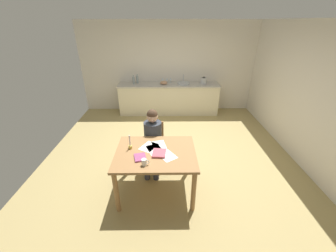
{
  "coord_description": "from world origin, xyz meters",
  "views": [
    {
      "loc": [
        -0.09,
        -3.74,
        2.56
      ],
      "look_at": [
        -0.05,
        -0.39,
        0.85
      ],
      "focal_mm": 22.17,
      "sensor_mm": 36.0,
      "label": 1
    }
  ],
  "objects_px": {
    "bottle_vinegar": "(137,79)",
    "chair_at_table": "(154,142)",
    "wine_glass_by_kettle": "(167,79)",
    "sink_unit": "(184,83)",
    "book_magazine": "(140,157)",
    "dining_table": "(156,158)",
    "stovetop_kettle": "(204,81)",
    "wine_glass_back_left": "(163,79)",
    "mixing_bowl": "(164,83)",
    "coffee_mug": "(144,162)",
    "book_cookery": "(159,153)",
    "wine_glass_near_sink": "(171,79)",
    "candlestick": "(130,145)",
    "person_seated": "(153,138)",
    "bottle_oil": "(134,80)"
  },
  "relations": [
    {
      "from": "bottle_oil",
      "to": "wine_glass_back_left",
      "type": "distance_m",
      "value": 0.86
    },
    {
      "from": "mixing_bowl",
      "to": "wine_glass_by_kettle",
      "type": "relative_size",
      "value": 1.37
    },
    {
      "from": "mixing_bowl",
      "to": "wine_glass_back_left",
      "type": "relative_size",
      "value": 1.37
    },
    {
      "from": "wine_glass_by_kettle",
      "to": "dining_table",
      "type": "bearing_deg",
      "value": -93.35
    },
    {
      "from": "chair_at_table",
      "to": "bottle_oil",
      "type": "bearing_deg",
      "value": 105.03
    },
    {
      "from": "candlestick",
      "to": "wine_glass_back_left",
      "type": "xyz_separation_m",
      "value": [
        0.47,
        3.37,
        0.19
      ]
    },
    {
      "from": "bottle_vinegar",
      "to": "wine_glass_near_sink",
      "type": "distance_m",
      "value": 0.98
    },
    {
      "from": "chair_at_table",
      "to": "book_magazine",
      "type": "distance_m",
      "value": 0.93
    },
    {
      "from": "wine_glass_near_sink",
      "to": "chair_at_table",
      "type": "bearing_deg",
      "value": -97.93
    },
    {
      "from": "book_magazine",
      "to": "wine_glass_by_kettle",
      "type": "relative_size",
      "value": 1.3
    },
    {
      "from": "dining_table",
      "to": "stovetop_kettle",
      "type": "xyz_separation_m",
      "value": [
        1.27,
        3.33,
        0.35
      ]
    },
    {
      "from": "dining_table",
      "to": "book_cookery",
      "type": "relative_size",
      "value": 5.38
    },
    {
      "from": "dining_table",
      "to": "candlestick",
      "type": "xyz_separation_m",
      "value": [
        -0.4,
        0.11,
        0.17
      ]
    },
    {
      "from": "dining_table",
      "to": "stovetop_kettle",
      "type": "distance_m",
      "value": 3.58
    },
    {
      "from": "book_magazine",
      "to": "wine_glass_back_left",
      "type": "xyz_separation_m",
      "value": [
        0.29,
        3.63,
        0.24
      ]
    },
    {
      "from": "book_cookery",
      "to": "stovetop_kettle",
      "type": "xyz_separation_m",
      "value": [
        1.21,
        3.38,
        0.22
      ]
    },
    {
      "from": "chair_at_table",
      "to": "person_seated",
      "type": "xyz_separation_m",
      "value": [
        -0.01,
        -0.15,
        0.19
      ]
    },
    {
      "from": "chair_at_table",
      "to": "dining_table",
      "type": "bearing_deg",
      "value": -84.36
    },
    {
      "from": "bottle_oil",
      "to": "candlestick",
      "type": "bearing_deg",
      "value": -83.49
    },
    {
      "from": "mixing_bowl",
      "to": "wine_glass_by_kettle",
      "type": "bearing_deg",
      "value": 60.93
    },
    {
      "from": "candlestick",
      "to": "wine_glass_near_sink",
      "type": "height_order",
      "value": "wine_glass_near_sink"
    },
    {
      "from": "coffee_mug",
      "to": "wine_glass_near_sink",
      "type": "bearing_deg",
      "value": 83.21
    },
    {
      "from": "dining_table",
      "to": "bottle_vinegar",
      "type": "xyz_separation_m",
      "value": [
        -0.67,
        3.43,
        0.36
      ]
    },
    {
      "from": "coffee_mug",
      "to": "stovetop_kettle",
      "type": "bearing_deg",
      "value": 68.82
    },
    {
      "from": "dining_table",
      "to": "book_magazine",
      "type": "relative_size",
      "value": 6.13
    },
    {
      "from": "person_seated",
      "to": "bottle_vinegar",
      "type": "height_order",
      "value": "person_seated"
    },
    {
      "from": "stovetop_kettle",
      "to": "wine_glass_near_sink",
      "type": "distance_m",
      "value": 0.97
    },
    {
      "from": "wine_glass_near_sink",
      "to": "wine_glass_back_left",
      "type": "bearing_deg",
      "value": 180.0
    },
    {
      "from": "sink_unit",
      "to": "candlestick",
      "type": "bearing_deg",
      "value": -108.67
    },
    {
      "from": "wine_glass_by_kettle",
      "to": "book_magazine",
      "type": "bearing_deg",
      "value": -96.64
    },
    {
      "from": "chair_at_table",
      "to": "candlestick",
      "type": "bearing_deg",
      "value": -117.9
    },
    {
      "from": "wine_glass_by_kettle",
      "to": "sink_unit",
      "type": "bearing_deg",
      "value": -16.71
    },
    {
      "from": "chair_at_table",
      "to": "bottle_vinegar",
      "type": "xyz_separation_m",
      "value": [
        -0.6,
        2.7,
        0.52
      ]
    },
    {
      "from": "person_seated",
      "to": "candlestick",
      "type": "relative_size",
      "value": 5.07
    },
    {
      "from": "dining_table",
      "to": "wine_glass_near_sink",
      "type": "distance_m",
      "value": 3.51
    },
    {
      "from": "bottle_oil",
      "to": "mixing_bowl",
      "type": "xyz_separation_m",
      "value": [
        0.87,
        -0.01,
        -0.06
      ]
    },
    {
      "from": "wine_glass_near_sink",
      "to": "wine_glass_back_left",
      "type": "relative_size",
      "value": 1.0
    },
    {
      "from": "book_cookery",
      "to": "dining_table",
      "type": "bearing_deg",
      "value": 140.93
    },
    {
      "from": "person_seated",
      "to": "wine_glass_back_left",
      "type": "height_order",
      "value": "person_seated"
    },
    {
      "from": "sink_unit",
      "to": "mixing_bowl",
      "type": "height_order",
      "value": "sink_unit"
    },
    {
      "from": "candlestick",
      "to": "wine_glass_by_kettle",
      "type": "bearing_deg",
      "value": 79.84
    },
    {
      "from": "bottle_vinegar",
      "to": "chair_at_table",
      "type": "bearing_deg",
      "value": -77.48
    },
    {
      "from": "coffee_mug",
      "to": "book_cookery",
      "type": "relative_size",
      "value": 0.48
    },
    {
      "from": "wine_glass_near_sink",
      "to": "sink_unit",
      "type": "bearing_deg",
      "value": -21.08
    },
    {
      "from": "wine_glass_near_sink",
      "to": "wine_glass_by_kettle",
      "type": "distance_m",
      "value": 0.11
    },
    {
      "from": "book_cookery",
      "to": "wine_glass_near_sink",
      "type": "distance_m",
      "value": 3.55
    },
    {
      "from": "bottle_vinegar",
      "to": "stovetop_kettle",
      "type": "bearing_deg",
      "value": -2.89
    },
    {
      "from": "book_cookery",
      "to": "wine_glass_back_left",
      "type": "height_order",
      "value": "wine_glass_back_left"
    },
    {
      "from": "chair_at_table",
      "to": "bottle_vinegar",
      "type": "distance_m",
      "value": 2.81
    },
    {
      "from": "book_magazine",
      "to": "bottle_vinegar",
      "type": "bearing_deg",
      "value": 83.84
    }
  ]
}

